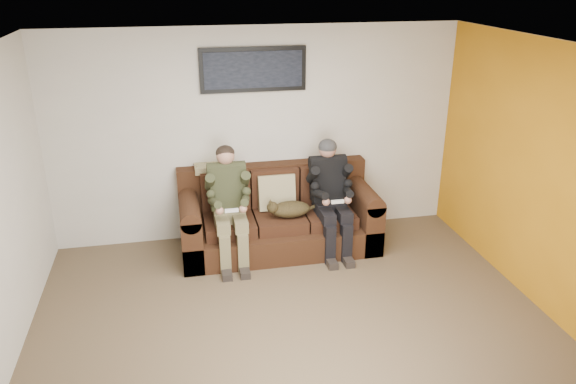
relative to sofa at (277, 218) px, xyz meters
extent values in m
plane|color=brown|center=(-0.16, -1.83, -0.36)|extent=(5.00, 5.00, 0.00)
plane|color=silver|center=(-0.16, -1.83, 2.24)|extent=(5.00, 5.00, 0.00)
plane|color=beige|center=(-0.16, 0.42, 0.94)|extent=(5.00, 0.00, 5.00)
plane|color=beige|center=(2.34, -1.83, 0.94)|extent=(0.00, 4.50, 4.50)
plane|color=#C07A13|center=(2.33, -1.83, 0.94)|extent=(0.00, 4.50, 4.50)
cube|color=#361D10|center=(0.00, -0.08, -0.20)|extent=(2.34, 1.01, 0.32)
cube|color=#361D10|center=(0.00, 0.32, 0.28)|extent=(2.34, 0.21, 0.64)
cube|color=#361D10|center=(-1.05, -0.08, -0.04)|extent=(0.23, 1.01, 0.64)
cube|color=#361D10|center=(1.05, -0.08, -0.04)|extent=(0.23, 1.01, 0.64)
cylinder|color=#361D10|center=(-1.05, -0.08, 0.28)|extent=(0.23, 1.01, 0.23)
cylinder|color=#361D10|center=(1.05, -0.08, 0.28)|extent=(0.23, 1.01, 0.23)
cube|color=#361C10|center=(-0.60, -0.14, 0.03)|extent=(0.58, 0.64, 0.15)
cube|color=#361C10|center=(-0.60, 0.17, 0.34)|extent=(0.58, 0.15, 0.47)
cube|color=#361C10|center=(0.00, -0.14, 0.03)|extent=(0.58, 0.64, 0.15)
cube|color=#361C10|center=(0.00, 0.17, 0.34)|extent=(0.58, 0.15, 0.47)
cube|color=#361C10|center=(0.60, -0.14, 0.03)|extent=(0.58, 0.64, 0.15)
cube|color=#361C10|center=(0.60, 0.17, 0.34)|extent=(0.58, 0.15, 0.47)
cube|color=tan|center=(0.00, 0.04, 0.32)|extent=(0.45, 0.21, 0.44)
cube|color=#BCB78A|center=(-0.71, 0.29, 0.60)|extent=(0.48, 0.23, 0.09)
cube|color=olive|center=(-0.60, -0.17, 0.18)|extent=(0.36, 0.30, 0.14)
cube|color=#31341F|center=(-0.60, -0.07, 0.48)|extent=(0.40, 0.30, 0.53)
cylinder|color=#31341F|center=(-0.60, -0.05, 0.69)|extent=(0.44, 0.18, 0.18)
sphere|color=#AD7862|center=(-0.60, -0.03, 0.85)|extent=(0.21, 0.21, 0.21)
cube|color=olive|center=(-0.70, -0.37, 0.17)|extent=(0.15, 0.42, 0.13)
cube|color=olive|center=(-0.50, -0.37, 0.17)|extent=(0.15, 0.42, 0.13)
cube|color=olive|center=(-0.70, -0.57, -0.13)|extent=(0.12, 0.13, 0.47)
cube|color=olive|center=(-0.50, -0.57, -0.13)|extent=(0.12, 0.13, 0.47)
cube|color=black|center=(-0.70, -0.65, -0.32)|extent=(0.11, 0.26, 0.08)
cube|color=black|center=(-0.50, -0.65, -0.32)|extent=(0.11, 0.26, 0.08)
cylinder|color=#31341F|center=(-0.80, -0.14, 0.58)|extent=(0.11, 0.30, 0.28)
cylinder|color=#31341F|center=(-0.40, -0.14, 0.58)|extent=(0.11, 0.30, 0.28)
cylinder|color=#31341F|center=(-0.77, -0.36, 0.42)|extent=(0.14, 0.32, 0.15)
cylinder|color=#31341F|center=(-0.43, -0.36, 0.42)|extent=(0.14, 0.32, 0.15)
sphere|color=#AD7862|center=(-0.73, -0.48, 0.37)|extent=(0.09, 0.09, 0.09)
sphere|color=#AD7862|center=(-0.47, -0.48, 0.37)|extent=(0.09, 0.09, 0.09)
cube|color=white|center=(-0.60, -0.50, 0.37)|extent=(0.15, 0.04, 0.03)
ellipsoid|color=black|center=(-0.60, -0.01, 0.88)|extent=(0.22, 0.22, 0.17)
cube|color=black|center=(0.60, -0.17, 0.18)|extent=(0.36, 0.30, 0.14)
cube|color=black|center=(0.60, -0.07, 0.48)|extent=(0.40, 0.30, 0.53)
cylinder|color=black|center=(0.60, -0.05, 0.69)|extent=(0.44, 0.18, 0.18)
sphere|color=#A06B59|center=(0.60, -0.03, 0.85)|extent=(0.21, 0.21, 0.21)
cube|color=black|center=(0.50, -0.37, 0.17)|extent=(0.15, 0.42, 0.13)
cube|color=black|center=(0.70, -0.37, 0.17)|extent=(0.15, 0.42, 0.13)
cube|color=black|center=(0.50, -0.57, -0.13)|extent=(0.12, 0.13, 0.47)
cube|color=black|center=(0.70, -0.57, -0.13)|extent=(0.12, 0.13, 0.47)
cube|color=black|center=(0.50, -0.65, -0.32)|extent=(0.11, 0.26, 0.08)
cube|color=black|center=(0.70, -0.65, -0.32)|extent=(0.11, 0.26, 0.08)
cylinder|color=black|center=(0.40, -0.14, 0.58)|extent=(0.11, 0.30, 0.28)
cylinder|color=black|center=(0.80, -0.14, 0.58)|extent=(0.11, 0.30, 0.28)
cylinder|color=black|center=(0.43, -0.36, 0.42)|extent=(0.14, 0.32, 0.15)
cylinder|color=black|center=(0.77, -0.36, 0.42)|extent=(0.14, 0.32, 0.15)
sphere|color=#A06B59|center=(0.47, -0.48, 0.37)|extent=(0.09, 0.09, 0.09)
sphere|color=#A06B59|center=(0.73, -0.48, 0.37)|extent=(0.09, 0.09, 0.09)
cube|color=white|center=(0.60, -0.50, 0.37)|extent=(0.15, 0.04, 0.03)
ellipsoid|color=black|center=(0.60, -0.03, 0.88)|extent=(0.22, 0.22, 0.19)
ellipsoid|color=#46381B|center=(0.11, -0.23, 0.20)|extent=(0.47, 0.26, 0.19)
sphere|color=#46381B|center=(-0.11, -0.26, 0.26)|extent=(0.14, 0.14, 0.14)
cone|color=#46381B|center=(-0.13, -0.30, 0.33)|extent=(0.04, 0.04, 0.04)
cone|color=#46381B|center=(-0.13, -0.23, 0.33)|extent=(0.04, 0.04, 0.04)
cylinder|color=#46381B|center=(0.35, -0.18, 0.17)|extent=(0.26, 0.13, 0.08)
cube|color=black|center=(-0.20, 0.39, 1.74)|extent=(1.25, 0.04, 0.52)
cube|color=black|center=(-0.20, 0.36, 1.74)|extent=(1.15, 0.01, 0.42)
camera|label=1|loc=(-1.15, -6.13, 2.86)|focal=35.00mm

